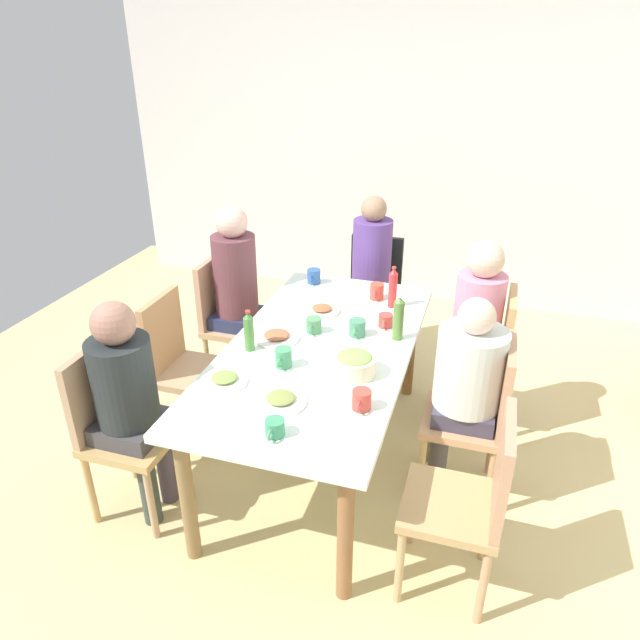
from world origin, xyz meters
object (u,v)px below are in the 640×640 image
chair_4 (227,316)px  plate_2 (322,310)px  cup_1 (385,321)px  bottle_0 (393,288)px  person_5 (128,393)px  cup_4 (283,358)px  chair_3 (181,361)px  person_4 (237,284)px  cup_6 (314,276)px  cup_7 (377,291)px  chair_2 (486,353)px  cup_5 (275,428)px  plate_1 (276,337)px  person_2 (475,320)px  plate_3 (224,380)px  cup_0 (357,328)px  bottle_2 (398,318)px  chair_5 (117,423)px  chair_1 (373,291)px  plate_0 (281,400)px  chair_0 (480,412)px  cup_2 (314,325)px  dining_table (320,359)px  bottle_1 (249,332)px  chair_6 (472,497)px  bowl_0 (354,363)px  person_0 (466,379)px

chair_4 → plate_2: 0.81m
cup_1 → bottle_0: size_ratio=0.46×
person_5 → cup_4: bearing=119.6°
chair_3 → person_4: person_4 is taller
cup_6 → cup_7: bearing=74.8°
chair_4 → plate_2: bearing=72.5°
person_5 → chair_2: bearing=127.7°
cup_4 → cup_5: size_ratio=1.01×
plate_1 → cup_4: (0.25, 0.13, 0.04)m
person_2 → cup_4: size_ratio=10.24×
plate_3 → cup_7: 1.23m
cup_0 → bottle_2: size_ratio=0.49×
chair_5 → plate_1: bearing=135.6°
chair_1 → cup_1: bearing=15.9°
plate_0 → bottle_0: (-1.13, 0.28, 0.11)m
chair_0 → cup_2: 0.98m
chair_5 → cup_7: size_ratio=7.44×
cup_2 → cup_6: bearing=-162.2°
dining_table → plate_2: plate_2 is taller
chair_1 → chair_3: (1.31, -0.85, 0.00)m
cup_2 → plate_0: bearing=5.4°
person_4 → cup_7: person_4 is taller
chair_1 → plate_2: size_ratio=4.33×
plate_0 → plate_3: (-0.08, -0.31, 0.00)m
cup_5 → bottle_0: 1.37m
chair_0 → cup_0: size_ratio=7.20×
chair_3 → cup_1: bearing=105.6°
cup_5 → bottle_1: 0.73m
chair_2 → cup_0: size_ratio=7.20×
cup_2 → bottle_0: bottle_0 is taller
chair_6 → cup_1: size_ratio=7.79×
plate_3 → chair_4: bearing=-154.3°
chair_1 → chair_5: (1.93, -0.85, 0.00)m
cup_5 → bottle_2: 1.02m
cup_4 → bottle_2: (-0.45, 0.48, 0.07)m
cup_5 → bottle_2: bottle_2 is taller
person_2 → cup_1: person_2 is taller
chair_4 → plate_2: chair_4 is taller
cup_4 → plate_1: bearing=-151.9°
cup_1 → bowl_0: bearing=-4.9°
plate_2 → person_0: bearing=65.9°
person_0 → cup_4: bearing=-73.7°
cup_4 → cup_5: bearing=16.7°
chair_6 → chair_1: bearing=-156.3°
cup_7 → person_2: bearing=85.6°
person_4 → cup_6: (-0.17, 0.47, 0.05)m
chair_0 → plate_1: bearing=-89.9°
person_4 → plate_0: (1.16, 0.74, 0.01)m
chair_5 → plate_1: chair_5 is taller
chair_0 → person_5: size_ratio=0.77×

